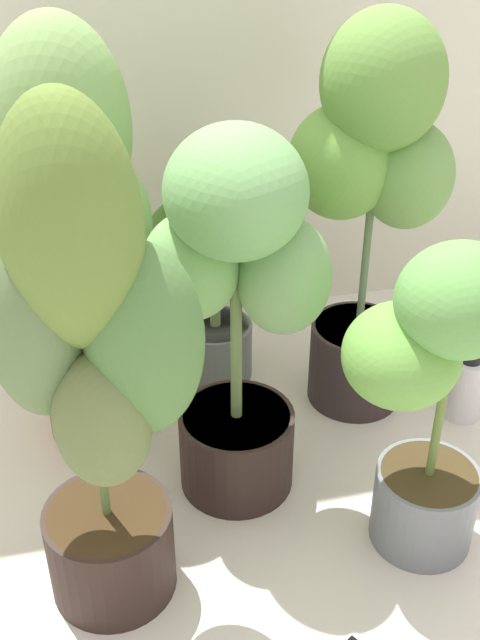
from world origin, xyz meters
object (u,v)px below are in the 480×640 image
(potted_plant_front_right, at_px, (429,385))
(nutrient_bottle, at_px, (465,387))
(potted_plant_back_center, at_px, (213,251))
(potted_plant_back_left, at_px, (69,210))
(potted_plant_front_left, at_px, (93,362))
(potted_plant_center, at_px, (237,296))
(potted_plant_back_right, at_px, (370,187))

(potted_plant_front_right, relative_size, nutrient_bottle, 3.66)
(potted_plant_back_center, relative_size, potted_plant_back_left, 0.65)
(potted_plant_front_left, distance_m, potted_plant_center, 0.37)
(potted_plant_front_left, bearing_deg, potted_plant_front_right, -1.09)
(potted_plant_back_right, bearing_deg, nutrient_bottle, -29.72)
(potted_plant_back_right, distance_m, potted_plant_front_left, 0.79)
(potted_plant_back_center, height_order, potted_plant_front_left, potted_plant_front_left)
(potted_plant_back_left, bearing_deg, potted_plant_front_right, -39.62)
(potted_plant_front_right, bearing_deg, potted_plant_front_left, 178.91)
(potted_plant_front_right, xyz_separation_m, potted_plant_front_left, (-0.59, 0.01, 0.14))
(potted_plant_back_center, xyz_separation_m, nutrient_bottle, (0.56, -0.31, -0.28))
(potted_plant_back_center, distance_m, potted_plant_back_left, 0.42)
(potted_plant_front_right, relative_size, potted_plant_back_left, 0.69)
(potted_plant_back_right, height_order, potted_plant_back_left, potted_plant_back_left)
(potted_plant_back_center, xyz_separation_m, potted_plant_front_left, (-0.32, -0.64, 0.16))
(potted_plant_back_right, relative_size, nutrient_bottle, 5.21)
(potted_plant_center, bearing_deg, potted_plant_front_left, -141.59)
(potted_plant_front_left, relative_size, nutrient_bottle, 5.27)
(potted_plant_back_left, bearing_deg, nutrient_bottle, -10.10)
(potted_plant_back_right, bearing_deg, potted_plant_front_left, -144.40)
(potted_plant_front_left, bearing_deg, potted_plant_center, 38.41)
(potted_plant_front_left, xyz_separation_m, potted_plant_back_left, (-0.01, 0.48, 0.05))
(potted_plant_front_right, distance_m, potted_plant_center, 0.40)
(potted_plant_back_right, distance_m, potted_plant_back_left, 0.65)
(potted_plant_back_left, bearing_deg, potted_plant_center, -40.91)
(potted_plant_center, xyz_separation_m, nutrient_bottle, (0.60, 0.10, -0.40))
(potted_plant_back_right, bearing_deg, potted_plant_center, -146.81)
(potted_plant_back_left, xyz_separation_m, potted_plant_center, (0.29, -0.26, -0.10))
(potted_plant_back_right, distance_m, nutrient_bottle, 0.56)
(potted_plant_front_right, distance_m, potted_plant_back_left, 0.80)
(potted_plant_back_center, height_order, potted_plant_center, potted_plant_center)
(potted_plant_front_left, bearing_deg, potted_plant_back_right, 35.60)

